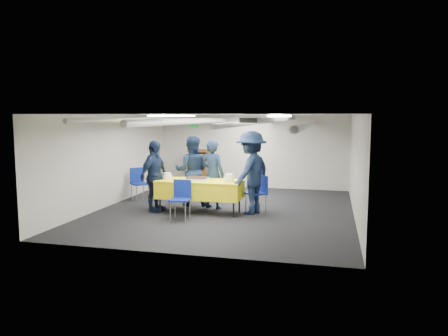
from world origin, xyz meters
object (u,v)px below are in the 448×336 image
(sailor_b, at_px, (192,171))
(chair_near, at_px, (181,195))
(sheet_cake, at_px, (197,179))
(sailor_a, at_px, (213,174))
(chair_left, at_px, (139,180))
(serving_table, at_px, (200,189))
(podium, at_px, (200,168))
(sailor_d, at_px, (251,173))
(chair_right, at_px, (259,190))
(sailor_c, at_px, (154,176))

(sailor_b, bearing_deg, chair_near, 87.55)
(sheet_cake, distance_m, sailor_a, 0.65)
(sheet_cake, bearing_deg, chair_left, 150.08)
(serving_table, relative_size, podium, 1.60)
(sheet_cake, bearing_deg, sailor_b, 116.01)
(sailor_b, xyz_separation_m, sailor_d, (1.64, -0.56, 0.08))
(sheet_cake, height_order, chair_near, chair_near)
(sheet_cake, xyz_separation_m, sailor_d, (1.23, 0.26, 0.15))
(chair_near, distance_m, sailor_b, 1.56)
(chair_near, relative_size, chair_left, 1.00)
(podium, distance_m, sailor_b, 2.77)
(podium, xyz_separation_m, sailor_d, (2.26, -3.25, 0.35))
(sheet_cake, height_order, podium, podium)
(chair_near, bearing_deg, chair_right, 36.99)
(sheet_cake, xyz_separation_m, sailor_c, (-1.04, -0.09, 0.04))
(sailor_b, bearing_deg, sailor_a, 149.19)
(podium, relative_size, chair_right, 1.44)
(sailor_c, relative_size, sailor_d, 0.88)
(sailor_b, bearing_deg, sailor_d, 149.27)
(serving_table, relative_size, chair_right, 2.30)
(sailor_d, bearing_deg, serving_table, -58.69)
(chair_left, height_order, sailor_a, sailor_a)
(serving_table, relative_size, chair_near, 2.30)
(serving_table, bearing_deg, chair_near, -105.18)
(chair_left, bearing_deg, sailor_b, -11.85)
(sailor_a, height_order, sailor_c, sailor_c)
(sheet_cake, relative_size, sailor_d, 0.25)
(chair_left, xyz_separation_m, sailor_d, (3.27, -0.91, 0.43))
(chair_right, height_order, sailor_d, sailor_d)
(sheet_cake, distance_m, podium, 3.67)
(chair_right, relative_size, sailor_b, 0.49)
(chair_near, distance_m, sailor_d, 1.73)
(chair_near, height_order, sailor_a, sailor_a)
(sheet_cake, relative_size, sailor_c, 0.28)
(chair_near, bearing_deg, serving_table, 74.82)
(podium, height_order, sailor_b, sailor_b)
(podium, distance_m, chair_near, 4.28)
(chair_near, height_order, chair_right, same)
(sailor_a, bearing_deg, serving_table, 91.99)
(chair_near, relative_size, chair_right, 1.00)
(serving_table, distance_m, sailor_d, 1.27)
(chair_near, bearing_deg, podium, 101.75)
(chair_right, bearing_deg, sailor_c, -166.75)
(sheet_cake, xyz_separation_m, sailor_a, (0.21, 0.61, 0.04))
(chair_near, xyz_separation_m, chair_left, (-1.87, 1.85, 0.00))
(chair_left, bearing_deg, sheet_cake, -29.92)
(serving_table, distance_m, sailor_a, 0.64)
(chair_near, bearing_deg, sailor_b, 99.24)
(sheet_cake, xyz_separation_m, chair_left, (-2.03, 1.17, -0.28))
(sheet_cake, height_order, chair_left, chair_left)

